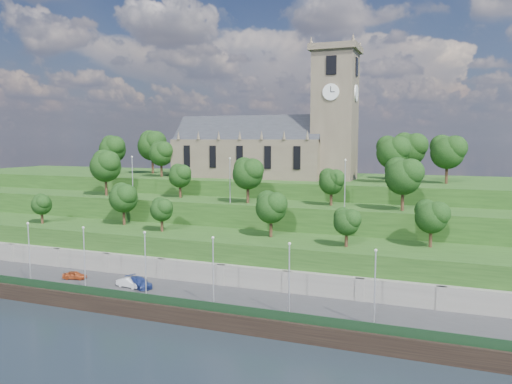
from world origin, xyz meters
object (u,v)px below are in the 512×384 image
at_px(church, 272,142).
at_px(car_middle, 129,283).
at_px(car_left, 75,275).
at_px(car_right, 139,282).

distance_m(church, car_middle, 45.64).
xyz_separation_m(church, car_left, (-17.78, -39.87, -19.91)).
relative_size(car_left, car_middle, 0.90).
distance_m(car_left, car_right, 11.52).
relative_size(church, car_middle, 9.80).
xyz_separation_m(car_left, car_right, (11.52, -0.13, 0.11)).
bearing_deg(car_right, car_left, 113.97).
distance_m(car_left, car_middle, 10.19).
relative_size(church, car_left, 10.83).
height_order(car_left, car_right, car_right).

